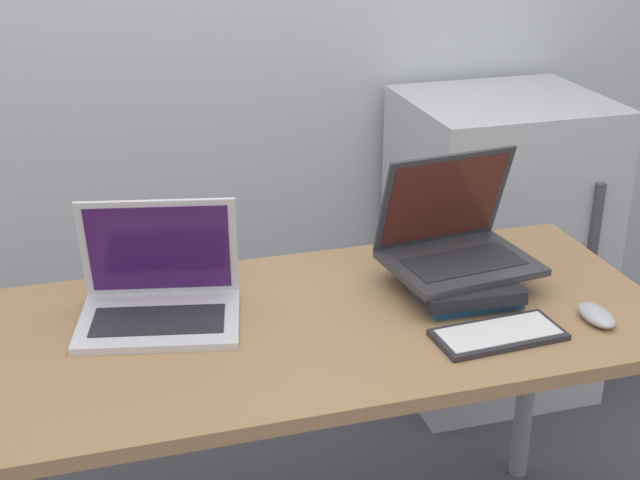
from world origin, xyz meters
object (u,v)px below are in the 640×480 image
laptop_left (159,296)px  wireless_keyboard (498,334)px  mouse (596,315)px  mini_fridge (495,247)px  book_stack (457,280)px  laptop_on_books (455,241)px

laptop_left → wireless_keyboard: bearing=-23.2°
mouse → mini_fridge: bearing=74.6°
book_stack → laptop_on_books: bearing=77.9°
laptop_left → book_stack: 0.65m
book_stack → mouse: book_stack is taller
mouse → laptop_on_books: bearing=130.1°
book_stack → laptop_on_books: 0.09m
wireless_keyboard → mini_fridge: size_ratio=0.28×
laptop_on_books → wireless_keyboard: 0.27m
laptop_left → laptop_on_books: (0.65, -0.02, 0.05)m
laptop_left → mini_fridge: (1.12, 0.67, -0.31)m
book_stack → mini_fridge: (0.48, 0.73, -0.29)m
laptop_left → wireless_keyboard: (0.64, -0.27, -0.04)m
wireless_keyboard → book_stack: bearing=88.8°
laptop_on_books → mouse: laptop_on_books is taller
mini_fridge → laptop_left: bearing=-149.3°
book_stack → mini_fridge: bearing=56.7°
laptop_on_books → mini_fridge: bearing=55.6°
mini_fridge → mouse: bearing=-105.4°
wireless_keyboard → mouse: (0.23, 0.00, 0.01)m
wireless_keyboard → mouse: mouse is taller
book_stack → wireless_keyboard: size_ratio=1.08×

